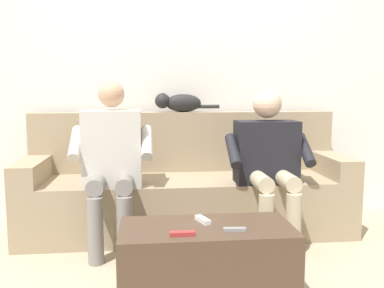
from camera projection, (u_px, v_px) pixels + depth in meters
ground_plane at (198, 267)px, 2.59m from camera, size 8.00×8.00×0.00m
back_wall at (182, 54)px, 3.53m from camera, size 5.33×0.06×2.76m
couch at (187, 190)px, 3.27m from camera, size 2.44×0.72×0.90m
coffee_table at (206, 261)px, 2.21m from camera, size 0.90×0.44×0.38m
person_left_seated at (269, 157)px, 2.93m from camera, size 0.59×0.51×1.09m
person_right_seated at (112, 155)px, 2.85m from camera, size 0.54×0.53×1.14m
cat_on_backrest at (178, 102)px, 3.40m from camera, size 0.52×0.12×0.16m
remote_gray at (235, 230)px, 2.11m from camera, size 0.11×0.04×0.02m
remote_red at (182, 233)px, 2.05m from camera, size 0.12×0.04×0.02m
remote_white at (203, 220)px, 2.25m from camera, size 0.08×0.13×0.02m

